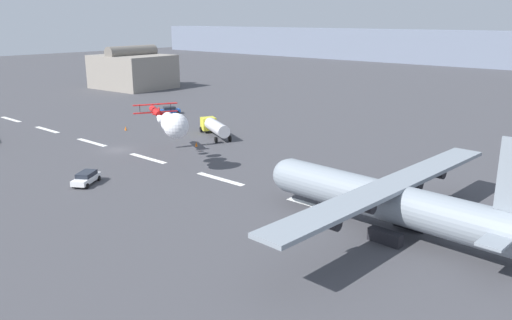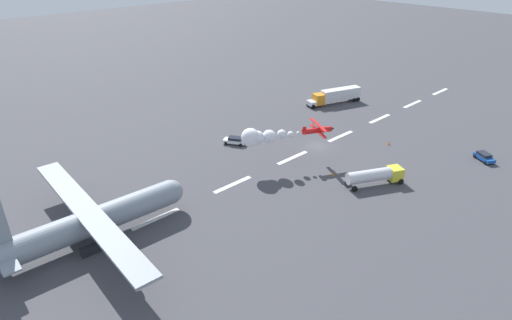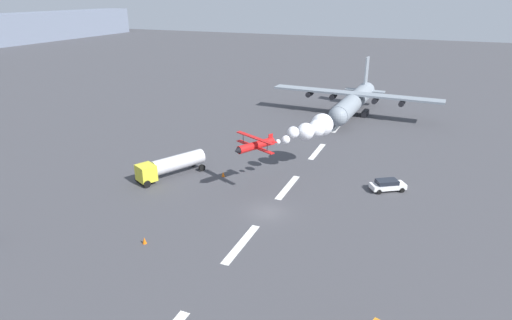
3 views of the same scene
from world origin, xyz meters
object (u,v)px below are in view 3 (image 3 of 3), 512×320
at_px(followme_car_yellow, 388,185).
at_px(traffic_cone_near, 144,240).
at_px(cargo_transport_plane, 353,102).
at_px(traffic_cone_far, 223,174).
at_px(fuel_tanker_truck, 171,165).
at_px(stunt_biplane_red, 310,129).

distance_m(followme_car_yellow, traffic_cone_near, 31.64).
xyz_separation_m(cargo_transport_plane, traffic_cone_far, (-38.38, 10.81, -2.89)).
bearing_deg(followme_car_yellow, cargo_transport_plane, 18.18).
bearing_deg(traffic_cone_near, fuel_tanker_truck, 24.00).
bearing_deg(cargo_transport_plane, traffic_cone_far, 164.27).
relative_size(fuel_tanker_truck, traffic_cone_near, 13.48).
distance_m(cargo_transport_plane, followme_car_yellow, 36.08).
relative_size(fuel_tanker_truck, traffic_cone_far, 13.48).
distance_m(cargo_transport_plane, traffic_cone_far, 39.98).
relative_size(cargo_transport_plane, fuel_tanker_truck, 3.48).
distance_m(fuel_tanker_truck, traffic_cone_far, 7.50).
bearing_deg(fuel_tanker_truck, cargo_transport_plane, -23.21).
height_order(stunt_biplane_red, followme_car_yellow, stunt_biplane_red).
bearing_deg(traffic_cone_near, stunt_biplane_red, -21.56).
bearing_deg(traffic_cone_near, cargo_transport_plane, -10.40).
height_order(cargo_transport_plane, fuel_tanker_truck, cargo_transport_plane).
bearing_deg(traffic_cone_far, fuel_tanker_truck, 112.05).
relative_size(fuel_tanker_truck, followme_car_yellow, 2.10).
distance_m(traffic_cone_near, traffic_cone_far, 18.81).
bearing_deg(fuel_tanker_truck, stunt_biplane_red, -60.88).
height_order(stunt_biplane_red, fuel_tanker_truck, stunt_biplane_red).
bearing_deg(traffic_cone_far, traffic_cone_near, -179.05).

